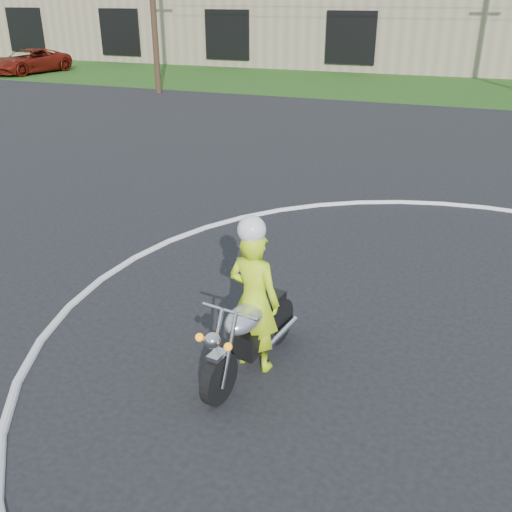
% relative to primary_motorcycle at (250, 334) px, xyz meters
% --- Properties ---
extents(grass_strip, '(120.00, 10.00, 0.02)m').
position_rel_primary_motorcycle_xyz_m(grass_strip, '(2.77, 25.46, -0.53)').
color(grass_strip, '#1E4714').
rests_on(grass_strip, ground).
extents(primary_motorcycle, '(0.80, 2.10, 1.11)m').
position_rel_primary_motorcycle_xyz_m(primary_motorcycle, '(0.00, 0.00, 0.00)').
color(primary_motorcycle, black).
rests_on(primary_motorcycle, ground).
extents(rider_primary_grp, '(0.74, 0.55, 2.06)m').
position_rel_primary_motorcycle_xyz_m(rider_primary_grp, '(0.00, 0.14, 0.45)').
color(rider_primary_grp, '#CAF519').
rests_on(rider_primary_grp, ground).
extents(pickup_grp, '(3.20, 5.38, 1.40)m').
position_rel_primary_motorcycle_xyz_m(pickup_grp, '(-23.23, 23.39, 0.16)').
color(pickup_grp, '#64140B').
rests_on(pickup_grp, ground).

